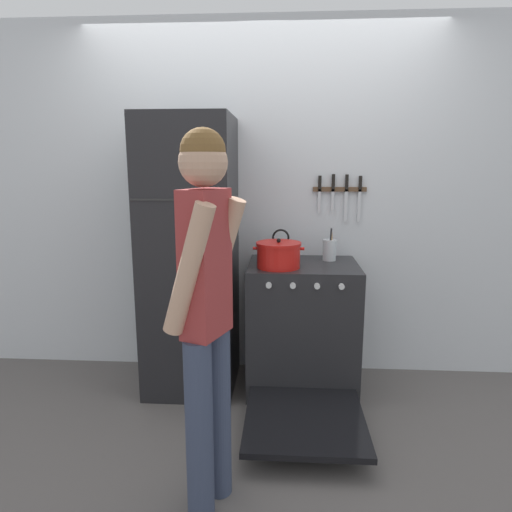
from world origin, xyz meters
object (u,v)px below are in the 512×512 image
Objects in this scene: stove_range at (302,328)px; utensil_jar at (330,250)px; person at (206,304)px; tea_kettle at (281,250)px; refrigerator at (191,256)px; dutch_oven_pot at (279,255)px.

stove_range is 0.58m from utensil_jar.
utensil_jar is at bearing -5.03° from person.
utensil_jar reaches higher than tea_kettle.
refrigerator is 5.58× the size of dutch_oven_pot.
person is at bearing -116.10° from utensil_jar.
person reaches higher than stove_range.
stove_range is at bearing 26.27° from dutch_oven_pot.
tea_kettle is 1.34m from person.
person is at bearing -111.70° from stove_range.
dutch_oven_pot is at bearing -145.05° from utensil_jar.
utensil_jar is 0.14× the size of person.
person reaches higher than utensil_jar.
refrigerator is 0.91m from stove_range.
tea_kettle reaches higher than dutch_oven_pot.
stove_range is 1.34m from person.
tea_kettle is 0.95× the size of utensil_jar.
stove_range is 0.77× the size of person.
refrigerator reaches higher than utensil_jar.
refrigerator is 1.42× the size of stove_range.
dutch_oven_pot is 0.43m from utensil_jar.
stove_range is at bearing -138.55° from utensil_jar.
dutch_oven_pot is 1.45× the size of utensil_jar.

